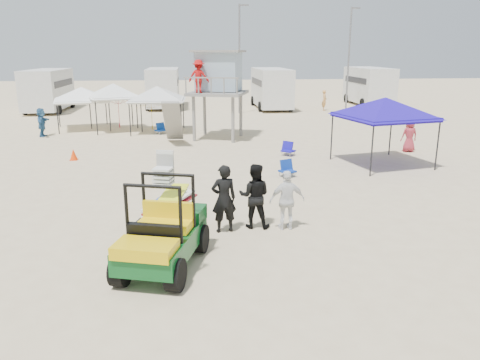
{
  "coord_description": "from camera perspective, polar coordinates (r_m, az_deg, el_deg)",
  "views": [
    {
      "loc": [
        -0.79,
        -9.15,
        4.69
      ],
      "look_at": [
        0.5,
        3.0,
        1.3
      ],
      "focal_mm": 35.0,
      "sensor_mm": 36.0,
      "label": 1
    }
  ],
  "objects": [
    {
      "name": "man_left",
      "position": [
        12.33,
        -1.98,
        -2.3
      ],
      "size": [
        0.73,
        0.54,
        1.84
      ],
      "primitive_type": "imported",
      "rotation": [
        0.0,
        0.0,
        3.3
      ],
      "color": "black",
      "rests_on": "ground"
    },
    {
      "name": "light_pole_right",
      "position": [
        39.77,
        13.1,
        14.12
      ],
      "size": [
        0.14,
        0.14,
        8.0
      ],
      "primitive_type": "cylinder",
      "color": "slate",
      "rests_on": "ground"
    },
    {
      "name": "distant_beachgoers",
      "position": [
        28.24,
        -6.04,
        7.55
      ],
      "size": [
        19.63,
        16.68,
        1.74
      ],
      "color": "tan",
      "rests_on": "ground"
    },
    {
      "name": "lifeguard_tower",
      "position": [
        25.72,
        -2.96,
        12.69
      ],
      "size": [
        3.61,
        3.61,
        4.61
      ],
      "color": "gray",
      "rests_on": "ground"
    },
    {
      "name": "canopy_white_a",
      "position": [
        28.23,
        -10.12,
        10.91
      ],
      "size": [
        3.12,
        3.12,
        3.1
      ],
      "color": "black",
      "rests_on": "ground"
    },
    {
      "name": "umbrella_a",
      "position": [
        30.35,
        -14.56,
        7.96
      ],
      "size": [
        2.21,
        2.25,
        1.93
      ],
      "primitive_type": "imported",
      "rotation": [
        0.0,
        0.0,
        0.05
      ],
      "color": "red",
      "rests_on": "ground"
    },
    {
      "name": "ground",
      "position": [
        10.31,
        -1.02,
        -11.55
      ],
      "size": [
        140.0,
        140.0,
        0.0
      ],
      "primitive_type": "plane",
      "color": "beige",
      "rests_on": "ground"
    },
    {
      "name": "man_right",
      "position": [
        12.59,
        5.77,
        -2.48
      ],
      "size": [
        0.97,
        0.44,
        1.64
      ],
      "primitive_type": "imported",
      "rotation": [
        0.0,
        0.0,
        3.18
      ],
      "color": "white",
      "rests_on": "ground"
    },
    {
      "name": "utility_cart",
      "position": [
        10.4,
        -9.6,
        -5.83
      ],
      "size": [
        2.02,
        2.93,
        2.02
      ],
      "color": "#0B4A1B",
      "rests_on": "ground"
    },
    {
      "name": "man_mid",
      "position": [
        12.66,
        1.78,
        -1.95
      ],
      "size": [
        1.0,
        0.86,
        1.78
      ],
      "primitive_type": "imported",
      "rotation": [
        0.0,
        0.0,
        2.91
      ],
      "color": "black",
      "rests_on": "ground"
    },
    {
      "name": "beach_chair_b",
      "position": [
        18.11,
        5.73,
        1.44
      ],
      "size": [
        0.71,
        0.78,
        0.64
      ],
      "color": "navy",
      "rests_on": "ground"
    },
    {
      "name": "rv_mid_right",
      "position": [
        39.83,
        3.84,
        11.31
      ],
      "size": [
        2.64,
        7.0,
        3.25
      ],
      "color": "silver",
      "rests_on": "ground"
    },
    {
      "name": "umbrella_b",
      "position": [
        29.35,
        -10.66,
        7.69
      ],
      "size": [
        2.5,
        2.51,
        1.67
      ],
      "primitive_type": "imported",
      "rotation": [
        0.0,
        0.0,
        0.51
      ],
      "color": "gold",
      "rests_on": "ground"
    },
    {
      "name": "rv_far_left",
      "position": [
        40.82,
        -22.37,
        10.3
      ],
      "size": [
        2.64,
        6.8,
        3.25
      ],
      "color": "silver",
      "rests_on": "ground"
    },
    {
      "name": "rv_far_right",
      "position": [
        43.7,
        15.43,
        11.17
      ],
      "size": [
        2.64,
        6.6,
        3.25
      ],
      "color": "silver",
      "rests_on": "ground"
    },
    {
      "name": "light_pole_left",
      "position": [
        36.35,
        -0.08,
        14.41
      ],
      "size": [
        0.14,
        0.14,
        8.0
      ],
      "primitive_type": "cylinder",
      "color": "slate",
      "rests_on": "ground"
    },
    {
      "name": "cone_near",
      "position": [
        21.99,
        -19.64,
        2.95
      ],
      "size": [
        0.34,
        0.34,
        0.5
      ],
      "primitive_type": "cone",
      "color": "#FF3D08",
      "rests_on": "ground"
    },
    {
      "name": "surf_trailer",
      "position": [
        12.65,
        -8.94,
        -2.69
      ],
      "size": [
        1.6,
        2.28,
        1.91
      ],
      "color": "black",
      "rests_on": "ground"
    },
    {
      "name": "canopy_white_b",
      "position": [
        30.45,
        -18.79,
        10.42
      ],
      "size": [
        3.7,
        3.7,
        2.97
      ],
      "color": "black",
      "rests_on": "ground"
    },
    {
      "name": "beach_chair_c",
      "position": [
        21.82,
        5.84,
        3.85
      ],
      "size": [
        0.74,
        0.86,
        0.64
      ],
      "color": "#150FA4",
      "rests_on": "ground"
    },
    {
      "name": "beach_chair_a",
      "position": [
        27.78,
        -9.68,
        6.22
      ],
      "size": [
        0.73,
        0.84,
        0.64
      ],
      "color": "#0E3B9B",
      "rests_on": "ground"
    },
    {
      "name": "rv_mid_left",
      "position": [
        40.8,
        -9.34,
        11.24
      ],
      "size": [
        2.65,
        6.5,
        3.25
      ],
      "color": "silver",
      "rests_on": "ground"
    },
    {
      "name": "cone_far",
      "position": [
        19.54,
        -9.01,
        2.18
      ],
      "size": [
        0.34,
        0.34,
        0.5
      ],
      "primitive_type": "cone",
      "color": "orange",
      "rests_on": "ground"
    },
    {
      "name": "canopy_blue",
      "position": [
        20.39,
        17.3,
        9.19
      ],
      "size": [
        3.85,
        3.85,
        3.24
      ],
      "color": "black",
      "rests_on": "ground"
    },
    {
      "name": "canopy_white_c",
      "position": [
        29.29,
        -15.2,
        11.01
      ],
      "size": [
        3.46,
        3.46,
        3.21
      ],
      "color": "black",
      "rests_on": "ground"
    }
  ]
}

